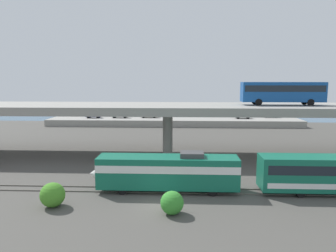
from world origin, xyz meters
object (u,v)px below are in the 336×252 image
(parked_car_3, at_px, (270,115))
(parked_car_4, at_px, (94,115))
(parked_car_0, at_px, (242,115))
(parked_car_2, at_px, (120,115))
(transit_bus_on_overpass, at_px, (283,91))
(train_locomotive, at_px, (161,170))
(parked_car_1, at_px, (149,115))

(parked_car_3, xyz_separation_m, parked_car_4, (-46.51, -3.14, -0.00))
(parked_car_0, height_order, parked_car_2, same)
(transit_bus_on_overpass, relative_size, parked_car_3, 2.93)
(train_locomotive, bearing_deg, parked_car_4, -67.06)
(train_locomotive, distance_m, parked_car_1, 51.67)
(parked_car_0, relative_size, parked_car_4, 1.00)
(transit_bus_on_overpass, height_order, parked_car_0, transit_bus_on_overpass)
(parked_car_2, distance_m, parked_car_3, 39.66)
(train_locomotive, distance_m, parked_car_4, 54.23)
(parked_car_0, xyz_separation_m, parked_car_2, (-31.83, -0.02, 0.00))
(parked_car_3, bearing_deg, parked_car_1, -176.71)
(parked_car_1, relative_size, parked_car_4, 1.14)
(train_locomotive, distance_m, parked_car_2, 52.43)
(parked_car_0, relative_size, parked_car_2, 0.88)
(transit_bus_on_overpass, relative_size, parked_car_4, 2.99)
(transit_bus_on_overpass, xyz_separation_m, parked_car_1, (-23.56, 35.17, -7.43))
(parked_car_2, height_order, parked_car_3, same)
(parked_car_0, bearing_deg, parked_car_4, -179.20)
(parked_car_1, distance_m, parked_car_3, 32.00)
(parked_car_2, distance_m, parked_car_4, 6.96)
(parked_car_4, bearing_deg, transit_bus_on_overpass, -41.62)
(transit_bus_on_overpass, distance_m, parked_car_1, 42.98)
(train_locomotive, relative_size, transit_bus_on_overpass, 1.29)
(parked_car_1, bearing_deg, train_locomotive, 97.31)
(parked_car_0, distance_m, parked_car_2, 31.83)
(parked_car_2, bearing_deg, train_locomotive, 105.71)
(train_locomotive, xyz_separation_m, transit_bus_on_overpass, (16.99, 16.08, 7.68))
(parked_car_1, bearing_deg, parked_car_2, 5.85)
(transit_bus_on_overpass, relative_size, parked_car_1, 2.63)
(train_locomotive, height_order, parked_car_1, train_locomotive)
(train_locomotive, xyz_separation_m, parked_car_2, (-14.20, 50.47, 0.24))
(parked_car_3, bearing_deg, transit_bus_on_overpass, -102.77)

